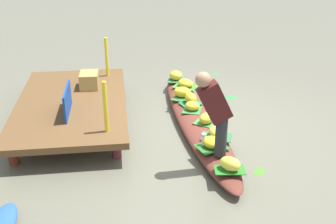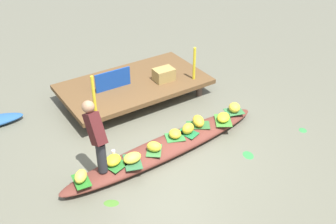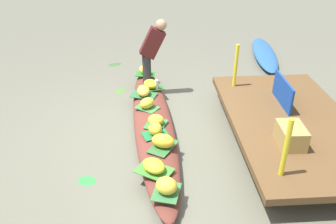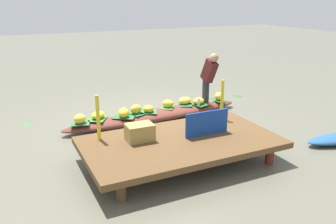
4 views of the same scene
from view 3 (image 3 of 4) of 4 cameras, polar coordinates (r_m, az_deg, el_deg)
The scene contains 31 objects.
canal_water at distance 5.70m, azimuth -2.38°, elevation -2.84°, with size 40.00×40.00×0.00m, color #5F5F4F.
dock_platform at distance 5.55m, azimuth 19.37°, elevation -1.68°, with size 3.20×1.80×0.39m.
vendor_boat at distance 5.64m, azimuth -2.40°, elevation -1.89°, with size 4.21×0.62×0.22m, color brown.
moored_boat at distance 8.83m, azimuth 15.34°, elevation 9.06°, with size 2.31×0.50×0.18m, color #27548F.
leaf_mat_0 at distance 4.51m, azimuth -2.28°, elevation -9.40°, with size 0.45×0.31×0.01m, color #3D7F2D.
banana_bunch_0 at distance 4.46m, azimuth -2.30°, elevation -8.68°, with size 0.32×0.24×0.15m, color yellow.
leaf_mat_1 at distance 5.86m, azimuth -3.38°, elevation 0.72°, with size 0.36×0.25×0.01m, color #3A7638.
banana_bunch_1 at distance 5.82m, azimuth -3.41°, elevation 1.46°, with size 0.26×0.20×0.17m, color gold.
leaf_mat_2 at distance 4.21m, azimuth -0.25°, elevation -12.78°, with size 0.36×0.30×0.01m, color #326E3B.
banana_bunch_2 at distance 4.15m, azimuth -0.26°, elevation -11.81°, with size 0.26×0.23×0.19m, color gold.
leaf_mat_3 at distance 6.27m, azimuth -3.97°, elevation 2.77°, with size 0.44×0.28×0.01m, color #2C6139.
banana_bunch_3 at distance 6.23m, azimuth -3.99°, elevation 3.45°, with size 0.32×0.22×0.17m, color yellow.
leaf_mat_4 at distance 4.91m, azimuth -0.80°, elevation -5.60°, with size 0.45×0.28×0.01m, color #2E612F.
banana_bunch_4 at distance 4.86m, azimuth -0.81°, elevation -4.69°, with size 0.32×0.21×0.19m, color yellow.
leaf_mat_5 at distance 5.41m, azimuth -1.97°, elevation -1.97°, with size 0.34×0.29×0.01m, color #317836.
banana_bunch_5 at distance 5.37m, azimuth -1.98°, elevation -1.28°, with size 0.25×0.23×0.16m, color gold.
leaf_mat_6 at distance 6.53m, azimuth -2.80°, elevation 3.98°, with size 0.42×0.32×0.01m, color #256828.
banana_bunch_6 at distance 6.50m, azimuth -2.81°, elevation 4.56°, with size 0.30×0.25×0.15m, color gold.
leaf_mat_7 at distance 7.09m, azimuth -3.68°, elevation 6.13°, with size 0.39×0.24×0.01m, color #267122.
banana_bunch_7 at distance 7.06m, azimuth -3.70°, elevation 6.80°, with size 0.28×0.18×0.18m, color yellow.
leaf_mat_8 at distance 5.17m, azimuth -2.07°, elevation -3.63°, with size 0.36×0.25×0.01m, color #1C6C38.
banana_bunch_8 at distance 5.11m, azimuth -2.09°, elevation -2.71°, with size 0.26×0.19×0.20m, color gold.
vendor_person at distance 6.48m, azimuth -2.59°, elevation 10.31°, with size 0.21×0.51×1.20m.
water_bottle at distance 6.44m, azimuth -1.85°, elevation 4.46°, with size 0.06×0.06×0.19m, color silver.
market_banner at distance 5.83m, azimuth 18.07°, elevation 3.12°, with size 0.81×0.03×0.42m, color #143C95.
railing_post_west at distance 6.18m, azimuth 10.90°, elevation 7.35°, with size 0.06×0.06×0.76m, color yellow.
railing_post_east at distance 4.18m, azimuth 18.55°, elevation -5.54°, with size 0.06×0.06×0.76m, color yellow.
produce_crate at distance 4.87m, azimuth 19.24°, elevation -3.61°, with size 0.44×0.32×0.27m, color #9C8045.
drifting_plant_0 at distance 8.23m, azimuth -8.60°, elevation 7.62°, with size 0.30×0.20×0.01m, color #355C2C.
drifting_plant_1 at distance 6.97m, azimuth -7.71°, elevation 3.42°, with size 0.24×0.15×0.01m, color #437628.
drifting_plant_3 at distance 4.82m, azimuth -12.96°, elevation -10.76°, with size 0.25×0.19×0.01m, color #2E7F3B.
Camera 3 is at (4.80, -0.09, 3.08)m, focal length 37.70 mm.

